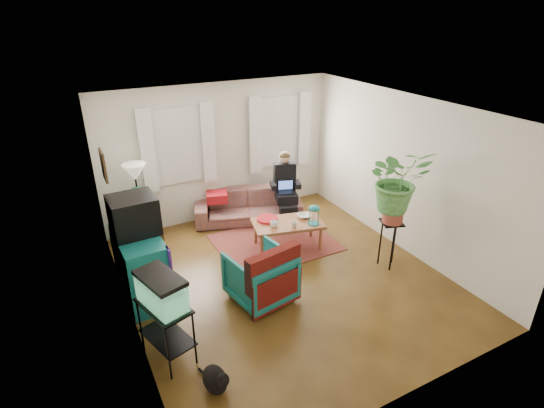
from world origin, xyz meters
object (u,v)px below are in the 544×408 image
dresser (141,266)px  plant_stand (389,244)px  side_table (142,222)px  aquarium_stand (167,332)px  armchair (260,274)px  sofa (248,201)px  coffee_table (288,235)px

dresser → plant_stand: 3.78m
side_table → aquarium_stand: 2.96m
aquarium_stand → armchair: (1.46, 0.51, 0.03)m
armchair → plant_stand: 2.19m
side_table → plant_stand: size_ratio=0.96×
plant_stand → sofa: bearing=117.3°
sofa → plant_stand: bearing=-43.1°
sofa → coffee_table: sofa is taller
armchair → plant_stand: (2.18, -0.20, -0.01)m
aquarium_stand → plant_stand: size_ratio=0.97×
side_table → coffee_table: bearing=-32.7°
plant_stand → side_table: bearing=141.4°
plant_stand → coffee_table: bearing=132.3°
dresser → aquarium_stand: size_ratio=1.43×
aquarium_stand → side_table: bearing=66.6°
side_table → dresser: 1.64m
coffee_table → dresser: bearing=-161.3°
armchair → side_table: bearing=-75.4°
aquarium_stand → armchair: armchair is taller
coffee_table → armchair: bearing=-121.1°
sofa → armchair: 2.48m
plant_stand → dresser: bearing=164.1°
sofa → coffee_table: 1.28m
side_table → coffee_table: size_ratio=0.65×
sofa → armchair: bearing=-91.3°
sofa → side_table: size_ratio=2.65×
sofa → plant_stand: (1.30, -2.51, 0.00)m
aquarium_stand → plant_stand: bearing=-11.8°
aquarium_stand → plant_stand: 3.65m
side_table → coffee_table: side_table is taller
coffee_table → side_table: bearing=161.0°
sofa → armchair: size_ratio=2.46×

